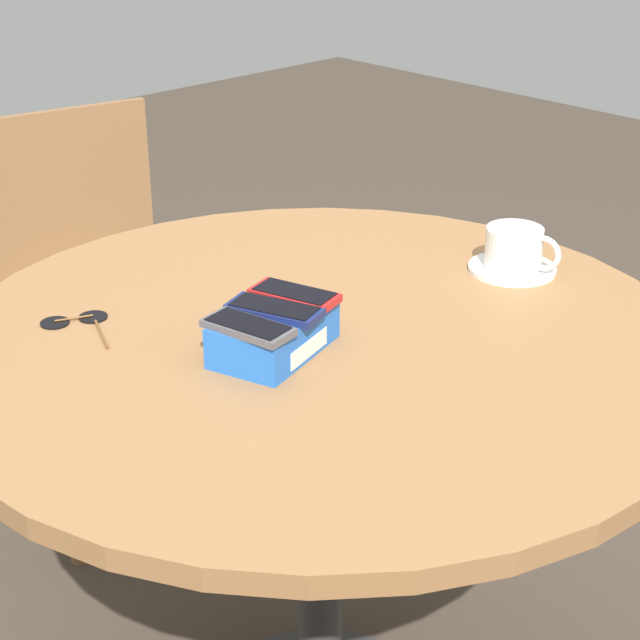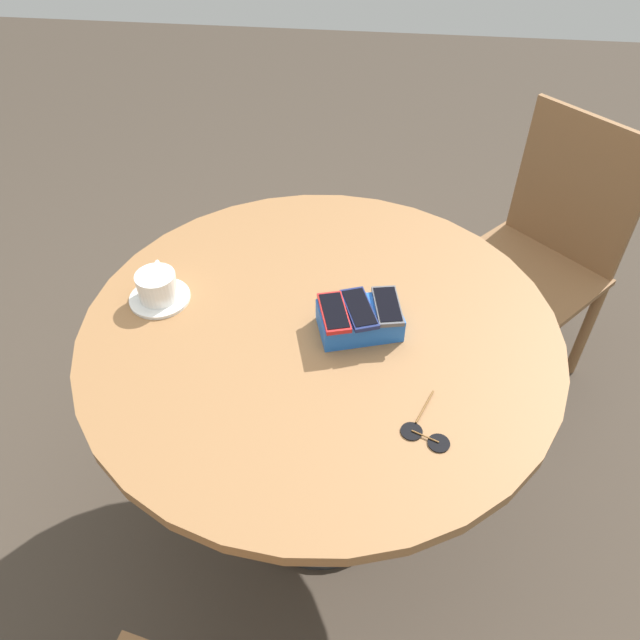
# 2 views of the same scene
# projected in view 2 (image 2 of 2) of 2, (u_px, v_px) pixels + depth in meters

# --- Properties ---
(ground_plane) EXTENTS (8.00, 8.00, 0.00)m
(ground_plane) POSITION_uv_depth(u_px,v_px,m) (320.00, 500.00, 1.91)
(ground_plane) COLOR #42382D
(round_table) EXTENTS (1.07, 1.07, 0.75)m
(round_table) POSITION_uv_depth(u_px,v_px,m) (320.00, 360.00, 1.47)
(round_table) COLOR #2D2D2D
(round_table) RESTS_ON ground_plane
(phone_box) EXTENTS (0.20, 0.16, 0.06)m
(phone_box) POSITION_uv_depth(u_px,v_px,m) (359.00, 321.00, 1.36)
(phone_box) COLOR blue
(phone_box) RESTS_ON round_table
(phone_gray) EXTENTS (0.08, 0.13, 0.01)m
(phone_gray) POSITION_uv_depth(u_px,v_px,m) (387.00, 306.00, 1.34)
(phone_gray) COLOR #515156
(phone_gray) RESTS_ON phone_box
(phone_navy) EXTENTS (0.09, 0.14, 0.01)m
(phone_navy) POSITION_uv_depth(u_px,v_px,m) (359.00, 310.00, 1.34)
(phone_navy) COLOR navy
(phone_navy) RESTS_ON phone_box
(phone_red) EXTENTS (0.09, 0.13, 0.01)m
(phone_red) POSITION_uv_depth(u_px,v_px,m) (334.00, 312.00, 1.33)
(phone_red) COLOR red
(phone_red) RESTS_ON phone_box
(saucer) EXTENTS (0.14, 0.14, 0.01)m
(saucer) POSITION_uv_depth(u_px,v_px,m) (160.00, 298.00, 1.45)
(saucer) COLOR white
(saucer) RESTS_ON round_table
(coffee_cup) EXTENTS (0.09, 0.12, 0.06)m
(coffee_cup) POSITION_uv_depth(u_px,v_px,m) (157.00, 285.00, 1.43)
(coffee_cup) COLOR white
(coffee_cup) RESTS_ON saucer
(sunglasses) EXTENTS (0.09, 0.14, 0.01)m
(sunglasses) POSITION_uv_depth(u_px,v_px,m) (425.00, 434.00, 1.18)
(sunglasses) COLOR black
(sunglasses) RESTS_ON round_table
(chair_far_side) EXTENTS (0.61, 0.61, 0.91)m
(chair_far_side) POSITION_uv_depth(u_px,v_px,m) (536.00, 258.00, 2.02)
(chair_far_side) COLOR brown
(chair_far_side) RESTS_ON ground_plane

